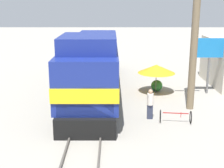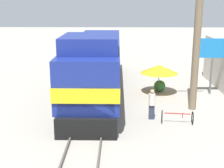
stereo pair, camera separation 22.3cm
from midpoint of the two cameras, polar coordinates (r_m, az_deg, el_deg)
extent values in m
plane|color=gray|center=(19.37, -3.85, -3.87)|extent=(120.00, 120.00, 0.00)
cube|color=#4C4742|center=(19.41, -5.97, -3.65)|extent=(0.08, 43.90, 0.15)
cube|color=#4C4742|center=(19.31, -1.72, -3.67)|extent=(0.08, 43.90, 0.15)
cube|color=black|center=(22.27, -3.31, -0.03)|extent=(2.89, 16.53, 0.99)
cube|color=navy|center=(21.87, -3.38, 4.56)|extent=(3.14, 15.87, 2.63)
cube|color=yellow|center=(21.92, -3.37, 3.88)|extent=(3.18, 16.03, 0.70)
cube|color=yellow|center=(15.43, -4.87, -2.13)|extent=(2.67, 2.31, 1.44)
cube|color=navy|center=(16.71, -4.51, 7.39)|extent=(2.95, 3.64, 0.86)
cylinder|color=#726047|center=(18.32, 14.86, 10.23)|extent=(0.42, 0.42, 9.77)
cylinder|color=#4C4C4C|center=(21.79, 7.97, 0.72)|extent=(0.05, 0.05, 1.88)
cone|color=orange|center=(21.61, 8.05, 2.76)|extent=(2.56, 2.56, 0.58)
cube|color=#595959|center=(22.43, 17.07, 1.46)|extent=(0.12, 0.12, 2.53)
cube|color=#1972BF|center=(22.09, 17.45, 6.32)|extent=(1.85, 0.08, 1.31)
sphere|color=#2D722D|center=(22.42, 8.11, -0.30)|extent=(0.81, 0.81, 0.81)
cube|color=#2D3347|center=(17.14, 6.76, -5.06)|extent=(0.30, 0.20, 0.80)
cylinder|color=silver|center=(16.91, 6.84, -2.78)|extent=(0.34, 0.34, 0.63)
sphere|color=tan|center=(16.79, 6.88, -1.37)|extent=(0.23, 0.23, 0.23)
torus|color=black|center=(16.92, 14.04, -5.94)|extent=(0.13, 0.67, 0.67)
torus|color=black|center=(16.79, 8.65, -5.80)|extent=(0.13, 0.67, 0.67)
cube|color=#A51919|center=(16.77, 11.39, -5.27)|extent=(1.34, 0.20, 0.04)
cylinder|color=#A51919|center=(16.82, 12.32, -5.54)|extent=(0.04, 0.04, 0.28)
camera|label=1|loc=(0.11, -90.43, -0.12)|focal=50.00mm
camera|label=2|loc=(0.11, 89.57, 0.12)|focal=50.00mm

